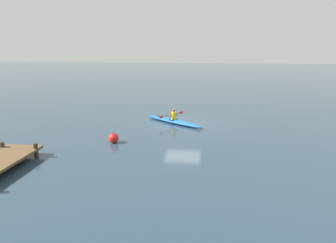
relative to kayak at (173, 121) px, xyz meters
The scene contains 4 objects.
ground_plane 0.70m from the kayak, 163.65° to the right, with size 160.00×160.00×0.00m, color #283D4C.
kayak is the anchor object (origin of this frame).
kayaker 0.45m from the kayak, 143.24° to the left, with size 1.48×1.97×0.72m.
mooring_buoy_orange_mid 5.58m from the kayak, 60.15° to the left, with size 0.55×0.55×0.59m.
Camera 1 is at (-1.58, 20.56, 5.17)m, focal length 32.55 mm.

